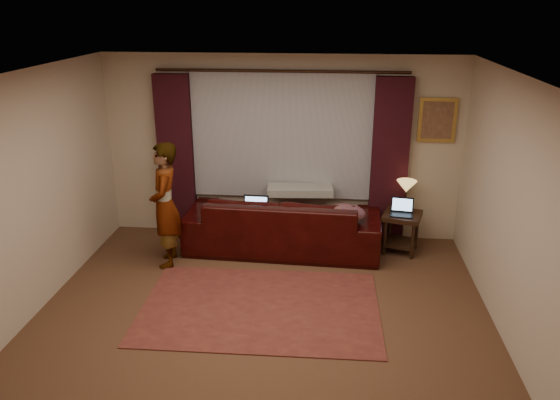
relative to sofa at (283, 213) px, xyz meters
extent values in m
cube|color=#543422|center=(-0.07, -1.97, -0.54)|extent=(5.00, 5.00, 0.01)
cube|color=silver|center=(-0.07, -1.97, 2.07)|extent=(5.00, 5.00, 0.02)
cube|color=#C4B19A|center=(-0.07, 0.53, 0.77)|extent=(5.00, 0.02, 2.60)
cube|color=#C4B19A|center=(-0.07, -4.47, 0.77)|extent=(5.00, 0.02, 2.60)
cube|color=#C4B19A|center=(-2.57, -1.97, 0.77)|extent=(0.02, 5.00, 2.60)
cube|color=#C4B19A|center=(2.43, -1.97, 0.77)|extent=(0.02, 5.00, 2.60)
cube|color=#95949B|center=(-0.07, 0.47, 0.97)|extent=(2.50, 0.05, 1.80)
cube|color=black|center=(-1.57, 0.42, 0.65)|extent=(0.50, 0.14, 2.30)
cube|color=black|center=(1.43, 0.42, 0.65)|extent=(0.50, 0.14, 2.30)
cylinder|color=black|center=(-0.07, 0.42, 1.85)|extent=(0.04, 0.04, 3.40)
cube|color=#B28A3C|center=(2.03, 0.50, 1.22)|extent=(0.50, 0.04, 0.60)
imported|color=black|center=(0.00, 0.00, 0.00)|extent=(2.68, 1.24, 1.06)
cube|color=gray|center=(0.22, 0.25, 0.53)|extent=(0.92, 0.43, 0.11)
ellipsoid|color=brown|center=(0.83, -0.24, 0.11)|extent=(0.63, 0.55, 0.22)
cube|color=brown|center=(-0.11, -1.59, -0.52)|extent=(2.69, 1.81, 0.01)
cube|color=black|center=(1.62, 0.06, -0.25)|extent=(0.60, 0.60, 0.56)
imported|color=gray|center=(-1.45, -0.60, 0.28)|extent=(0.56, 0.56, 1.63)
camera|label=1|loc=(0.62, -6.90, 2.73)|focal=35.00mm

